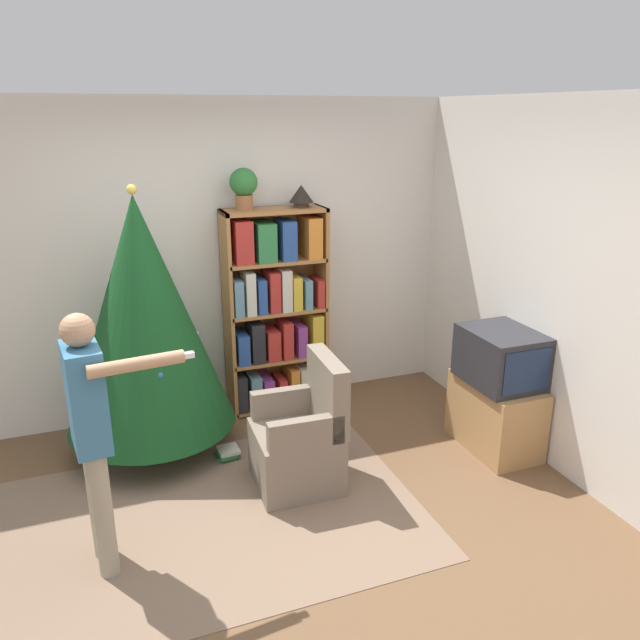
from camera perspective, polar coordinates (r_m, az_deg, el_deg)
name	(u,v)px	position (r m, az deg, el deg)	size (l,w,h in m)	color
ground_plane	(283,530)	(4.11, -3.42, -18.58)	(14.00, 14.00, 0.00)	brown
wall_back	(210,261)	(5.29, -10.03, 5.36)	(8.00, 0.10, 2.60)	silver
wall_right	(579,296)	(4.54, 22.63, 2.04)	(0.10, 8.00, 2.60)	silver
area_rug	(211,518)	(4.25, -9.91, -17.44)	(2.67, 1.84, 0.01)	#7F6651
bookshelf	(276,313)	(5.29, -4.07, 0.60)	(0.85, 0.32, 1.74)	#A8703D
tv_stand	(495,415)	(5.01, 15.73, -8.34)	(0.43, 0.72, 0.55)	tan
television	(501,357)	(4.82, 16.24, -3.26)	(0.47, 0.60, 0.41)	#28282D
game_remote	(502,395)	(4.66, 16.31, -6.57)	(0.04, 0.12, 0.02)	white
christmas_tree	(144,316)	(4.67, -15.83, 0.38)	(1.24, 1.24, 2.02)	#4C3323
armchair	(302,441)	(4.37, -1.69, -11.02)	(0.59, 0.58, 0.92)	#7A6B5B
standing_person	(92,425)	(3.58, -20.15, -8.96)	(0.66, 0.47, 1.52)	#9E937F
potted_plant	(244,186)	(5.01, -7.00, 12.08)	(0.22, 0.22, 0.33)	#935B38
table_lamp	(301,195)	(5.15, -1.73, 11.40)	(0.20, 0.20, 0.18)	#473828
book_pile_near_tree	(228,453)	(4.85, -8.44, -11.92)	(0.18, 0.18, 0.07)	#2D7A42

